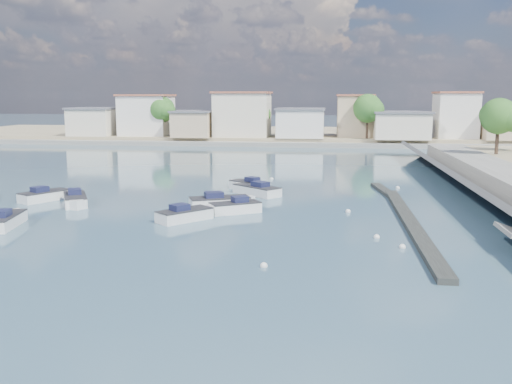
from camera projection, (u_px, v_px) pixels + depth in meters
The scene contains 15 objects.
ground at pixel (318, 170), 70.24m from camera, with size 400.00×400.00×0.00m, color #2A4155.
breakwater at pixel (404, 215), 42.64m from camera, with size 2.00×31.02×0.35m.
far_shore_land at pixel (323, 135), 120.99m from camera, with size 160.00×40.00×1.40m, color gray.
far_shore_quay at pixel (322, 145), 100.49m from camera, with size 160.00×2.50×0.80m, color slate.
far_town at pixel (381, 118), 104.20m from camera, with size 113.01×12.80×8.35m.
shore_trees at pixel (372, 112), 95.66m from camera, with size 74.56×38.32×7.92m.
motorboat_a at pixel (5, 221), 39.76m from camera, with size 2.55×5.09×1.48m.
motorboat_b at pixel (187, 215), 41.60m from camera, with size 3.94×4.17×1.48m.
motorboat_c at pixel (255, 190), 52.51m from camera, with size 4.83×4.57×1.48m.
motorboat_d at pixel (233, 208), 44.16m from camera, with size 4.19×3.36×1.48m.
motorboat_e at pixel (47, 196), 49.57m from camera, with size 3.62×4.53×1.48m.
motorboat_f at pixel (248, 186), 55.25m from camera, with size 4.20×3.62×1.48m.
motorboat_g at pixel (75, 201), 47.34m from camera, with size 3.59×4.89×1.48m.
motorboat_h at pixel (223, 202), 46.59m from camera, with size 5.37×3.64×1.48m.
mooring_buoys at pixel (342, 213), 43.82m from camera, with size 13.29×32.19×0.40m.
Camera 1 is at (1.14, -30.13, 9.00)m, focal length 40.00 mm.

